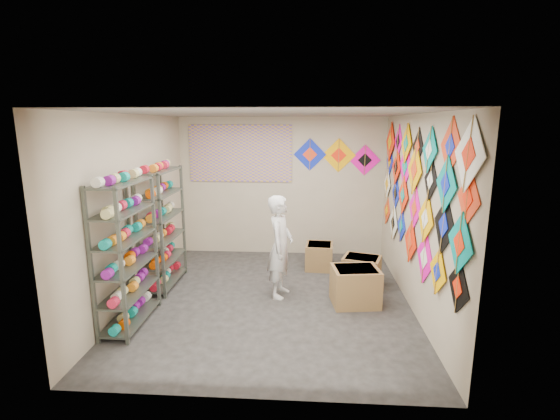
# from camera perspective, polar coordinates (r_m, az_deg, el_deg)

# --- Properties ---
(ground) EXTENTS (4.50, 4.50, 0.00)m
(ground) POSITION_cam_1_polar(r_m,az_deg,el_deg) (6.20, -1.13, -12.41)
(ground) COLOR black
(room_walls) EXTENTS (4.50, 4.50, 4.50)m
(room_walls) POSITION_cam_1_polar(r_m,az_deg,el_deg) (5.72, -1.20, 2.77)
(room_walls) COLOR tan
(room_walls) RESTS_ON ground
(shelf_rack_front) EXTENTS (0.40, 1.10, 1.90)m
(shelf_rack_front) POSITION_cam_1_polar(r_m,az_deg,el_deg) (5.52, -20.79, -5.78)
(shelf_rack_front) COLOR #4C5147
(shelf_rack_front) RESTS_ON ground
(shelf_rack_back) EXTENTS (0.40, 1.10, 1.90)m
(shelf_rack_back) POSITION_cam_1_polar(r_m,az_deg,el_deg) (6.68, -16.24, -2.45)
(shelf_rack_back) COLOR #4C5147
(shelf_rack_back) RESTS_ON ground
(string_spools) EXTENTS (0.12, 2.36, 0.12)m
(string_spools) POSITION_cam_1_polar(r_m,az_deg,el_deg) (6.07, -18.35, -3.10)
(string_spools) COLOR #E52143
(string_spools) RESTS_ON ground
(kite_wall_display) EXTENTS (0.06, 4.29, 2.08)m
(kite_wall_display) POSITION_cam_1_polar(r_m,az_deg,el_deg) (5.82, 18.55, 2.64)
(kite_wall_display) COLOR black
(kite_wall_display) RESTS_ON room_walls
(back_wall_kites) EXTENTS (1.66, 0.02, 0.71)m
(back_wall_kites) POSITION_cam_1_polar(r_m,az_deg,el_deg) (7.91, 7.99, 7.46)
(back_wall_kites) COLOR #0D23C0
(back_wall_kites) RESTS_ON room_walls
(poster) EXTENTS (2.00, 0.01, 1.10)m
(poster) POSITION_cam_1_polar(r_m,az_deg,el_deg) (7.98, -5.61, 7.92)
(poster) COLOR #694DA7
(poster) RESTS_ON room_walls
(shopkeeper) EXTENTS (0.71, 0.59, 1.55)m
(shopkeeper) POSITION_cam_1_polar(r_m,az_deg,el_deg) (6.06, 0.06, -5.16)
(shopkeeper) COLOR beige
(shopkeeper) RESTS_ON ground
(carton_a) EXTENTS (0.72, 0.62, 0.54)m
(carton_a) POSITION_cam_1_polar(r_m,az_deg,el_deg) (6.05, 10.53, -10.47)
(carton_a) COLOR brown
(carton_a) RESTS_ON ground
(carton_b) EXTENTS (0.69, 0.62, 0.47)m
(carton_b) POSITION_cam_1_polar(r_m,az_deg,el_deg) (6.76, 11.38, -8.38)
(carton_b) COLOR brown
(carton_b) RESTS_ON ground
(carton_c) EXTENTS (0.51, 0.55, 0.45)m
(carton_c) POSITION_cam_1_polar(r_m,az_deg,el_deg) (7.39, 5.54, -6.48)
(carton_c) COLOR brown
(carton_c) RESTS_ON ground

